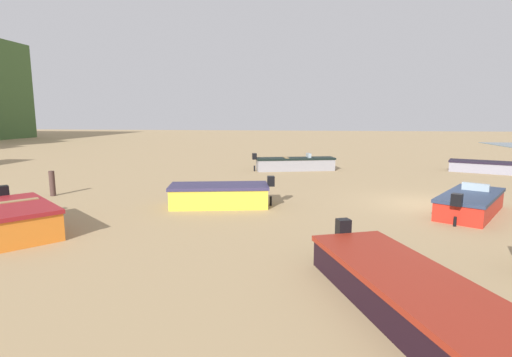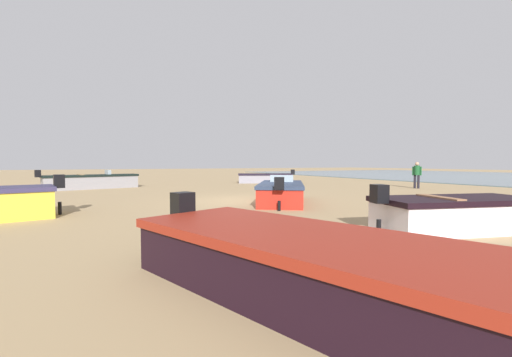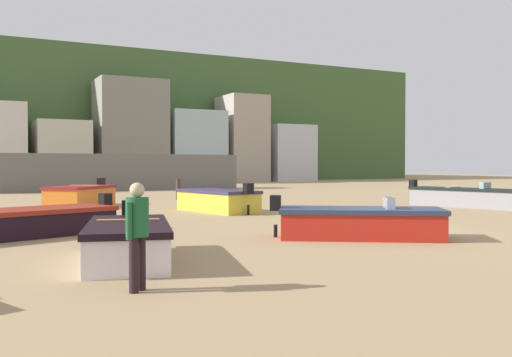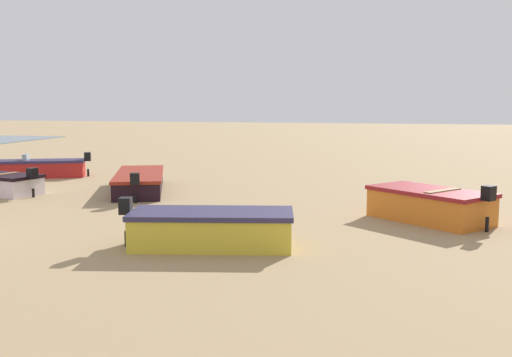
{
  "view_description": "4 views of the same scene",
  "coord_description": "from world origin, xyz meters",
  "views": [
    {
      "loc": [
        -16.34,
        4.99,
        3.61
      ],
      "look_at": [
        2.51,
        7.4,
        0.56
      ],
      "focal_mm": 27.63,
      "sensor_mm": 36.0,
      "label": 1
    },
    {
      "loc": [
        -11.95,
        5.27,
        1.54
      ],
      "look_at": [
        -1.63,
        0.21,
        0.99
      ],
      "focal_mm": 22.41,
      "sensor_mm": 36.0,
      "label": 2
    },
    {
      "loc": [
        -10.25,
        -13.07,
        1.88
      ],
      "look_at": [
        1.39,
        10.06,
        1.28
      ],
      "focal_mm": 40.52,
      "sensor_mm": 36.0,
      "label": 3
    },
    {
      "loc": [
        12.57,
        12.61,
        3.54
      ],
      "look_at": [
        -6.51,
        8.31,
        0.99
      ],
      "focal_mm": 42.49,
      "sensor_mm": 36.0,
      "label": 4
    }
  ],
  "objects": [
    {
      "name": "boat_red_0",
      "position": [
        -12.21,
        -3.07,
        0.42
      ],
      "size": [
        2.59,
        4.15,
        1.12
      ],
      "rotation": [
        0.0,
        0.0,
        3.52
      ],
      "color": "#B31F1C",
      "rests_on": "ground"
    },
    {
      "name": "boat_yellow_1",
      "position": [
        -1.17,
        8.4,
        0.45
      ],
      "size": [
        2.34,
        4.29,
        1.2
      ],
      "rotation": [
        0.0,
        0.0,
        0.19
      ],
      "color": "gold",
      "rests_on": "ground"
    },
    {
      "name": "boat_orange_4",
      "position": [
        -5.62,
        13.76,
        0.48
      ],
      "size": [
        3.62,
        3.81,
        1.26
      ],
      "rotation": [
        0.0,
        0.0,
        2.44
      ],
      "color": "orange",
      "rests_on": "ground"
    },
    {
      "name": "boat_black_5",
      "position": [
        -9.19,
        3.06,
        0.37
      ],
      "size": [
        5.58,
        3.51,
        1.05
      ],
      "rotation": [
        0.0,
        0.0,
        1.93
      ],
      "color": "black",
      "rests_on": "ground"
    }
  ]
}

